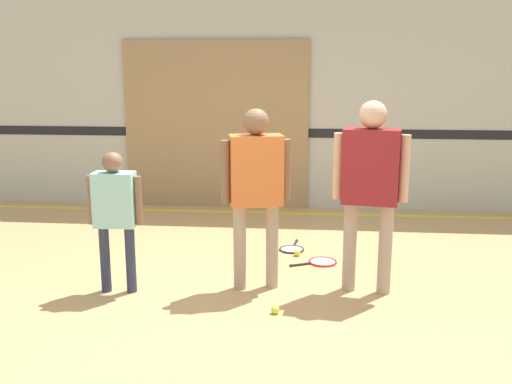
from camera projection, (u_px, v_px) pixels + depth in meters
ground_plane at (243, 293)px, 4.84m from camera, size 16.00×16.00×0.00m
wall_back at (270, 89)px, 7.56m from camera, size 16.00×0.07×3.20m
wall_panel at (216, 125)px, 7.67m from camera, size 2.48×0.05×2.24m
floor_stripe at (267, 212)px, 7.54m from camera, size 14.40×0.10×0.01m
person_instructor at (256, 180)px, 4.77m from camera, size 0.58×0.33×1.55m
person_student_left at (115, 207)px, 4.73m from camera, size 0.46×0.20×1.21m
person_student_right at (370, 176)px, 4.68m from camera, size 0.61×0.32×1.62m
racket_spare_on_floor at (321, 262)px, 5.60m from camera, size 0.51×0.37×0.03m
racket_second_spare at (292, 249)px, 6.01m from camera, size 0.30×0.48×0.03m
tennis_ball_near_instructor at (275, 310)px, 4.44m from camera, size 0.07×0.07×0.07m
tennis_ball_by_spare_racket at (297, 253)px, 5.80m from camera, size 0.07×0.07×0.07m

